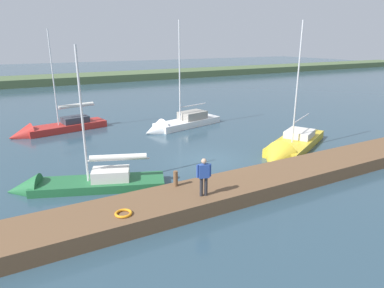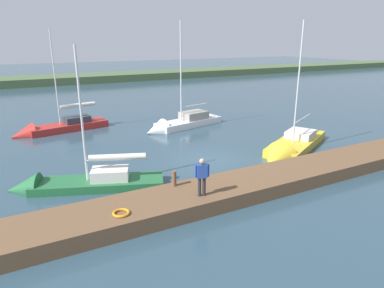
% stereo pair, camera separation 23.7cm
% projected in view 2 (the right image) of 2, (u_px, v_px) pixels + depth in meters
% --- Properties ---
extents(ground_plane, '(200.00, 200.00, 0.00)m').
position_uv_depth(ground_plane, '(208.00, 161.00, 20.37)').
color(ground_plane, '#2D4756').
extents(far_shoreline, '(180.00, 8.00, 2.40)m').
position_uv_depth(far_shoreline, '(75.00, 82.00, 58.12)').
color(far_shoreline, '#4C603D').
rests_on(far_shoreline, ground_plane).
extents(dock_pier, '(26.51, 2.56, 0.68)m').
position_uv_depth(dock_pier, '(257.00, 183.00, 16.39)').
color(dock_pier, brown).
rests_on(dock_pier, ground_plane).
extents(mooring_post_near, '(0.20, 0.20, 0.71)m').
position_uv_depth(mooring_post_near, '(174.00, 178.00, 15.16)').
color(mooring_post_near, brown).
rests_on(mooring_post_near, dock_pier).
extents(life_ring_buoy, '(0.66, 0.66, 0.10)m').
position_uv_depth(life_ring_buoy, '(121.00, 213.00, 12.76)').
color(life_ring_buoy, orange).
rests_on(life_ring_buoy, dock_pier).
extents(sailboat_inner_slip, '(7.47, 3.38, 9.20)m').
position_uv_depth(sailboat_inner_slip, '(180.00, 125.00, 27.95)').
color(sailboat_inner_slip, white).
rests_on(sailboat_inner_slip, ground_plane).
extents(sailboat_far_left, '(8.17, 5.68, 9.05)m').
position_uv_depth(sailboat_far_left, '(290.00, 150.00, 21.81)').
color(sailboat_far_left, gold).
rests_on(sailboat_far_left, ground_plane).
extents(sailboat_behind_pier, '(7.51, 3.05, 8.57)m').
position_uv_depth(sailboat_behind_pier, '(56.00, 130.00, 26.75)').
color(sailboat_behind_pier, '#B22823').
rests_on(sailboat_behind_pier, ground_plane).
extents(sailboat_near_dock, '(7.55, 4.20, 7.57)m').
position_uv_depth(sailboat_near_dock, '(77.00, 186.00, 16.58)').
color(sailboat_near_dock, '#236638').
rests_on(sailboat_near_dock, ground_plane).
extents(person_on_dock, '(0.62, 0.33, 1.66)m').
position_uv_depth(person_on_dock, '(202.00, 175.00, 14.02)').
color(person_on_dock, '#28282D').
rests_on(person_on_dock, dock_pier).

